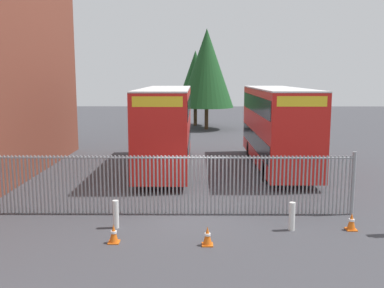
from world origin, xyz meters
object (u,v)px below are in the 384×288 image
Objects in this scene: traffic_cone_mid_forecourt at (207,236)px; bollard_near_left at (116,214)px; double_decker_bus_near_gate at (166,125)px; traffic_cone_near_kerb at (351,222)px; bollard_center_front at (292,216)px; traffic_cone_by_gate at (114,234)px; double_decker_bus_behind_fence_left at (277,124)px.

bollard_near_left is at bearing 153.61° from traffic_cone_mid_forecourt.
double_decker_bus_near_gate is 18.32× the size of traffic_cone_near_kerb.
bollard_center_front reaches higher than traffic_cone_by_gate.
traffic_cone_near_kerb is (6.77, -9.67, -2.13)m from double_decker_bus_near_gate.
traffic_cone_near_kerb is (7.85, -0.14, -0.19)m from bollard_near_left.
bollard_near_left is 5.87m from bollard_center_front.
traffic_cone_by_gate is at bearing -171.18° from traffic_cone_near_kerb.
bollard_center_front reaches higher than traffic_cone_mid_forecourt.
bollard_center_front is (5.86, -0.17, 0.00)m from bollard_near_left.
bollard_near_left is 3.40m from traffic_cone_mid_forecourt.
double_decker_bus_behind_fence_left is 12.30m from bollard_near_left.
bollard_near_left is at bearing 178.95° from traffic_cone_near_kerb.
double_decker_bus_near_gate reaches higher than bollard_center_front.
double_decker_bus_near_gate is at bearing 85.26° from traffic_cone_by_gate.
double_decker_bus_near_gate reaches higher than traffic_cone_near_kerb.
double_decker_bus_near_gate is at bearing 116.27° from bollard_center_front.
traffic_cone_mid_forecourt is at bearing -154.75° from bollard_center_front.
bollard_center_front is at bearing -1.70° from bollard_near_left.
traffic_cone_by_gate is (0.17, -1.33, -0.19)m from bollard_near_left.
traffic_cone_by_gate and traffic_cone_near_kerb have the same top height.
traffic_cone_mid_forecourt is (-2.83, -1.33, -0.19)m from bollard_center_front.
traffic_cone_by_gate is at bearing 176.54° from traffic_cone_mid_forecourt.
double_decker_bus_near_gate is 6.10m from double_decker_bus_behind_fence_left.
double_decker_bus_near_gate is 9.79m from bollard_near_left.
double_decker_bus_near_gate is at bearing 125.00° from traffic_cone_near_kerb.
double_decker_bus_near_gate reaches higher than traffic_cone_mid_forecourt.
traffic_cone_by_gate is at bearing -168.48° from bollard_center_front.
traffic_cone_by_gate is at bearing -82.54° from bollard_near_left.
bollard_center_front is 5.81m from traffic_cone_by_gate.
double_decker_bus_behind_fence_left is 10.25m from bollard_center_front.
double_decker_bus_near_gate is 1.00× the size of double_decker_bus_behind_fence_left.
bollard_near_left is 7.85m from traffic_cone_near_kerb.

